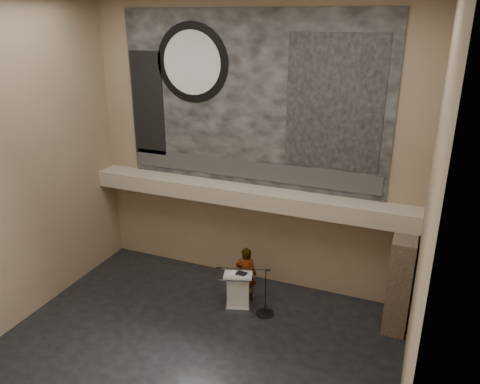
% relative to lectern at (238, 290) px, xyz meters
% --- Properties ---
extents(floor, '(10.00, 10.00, 0.00)m').
position_rel_lectern_xyz_m(floor, '(-0.35, -2.21, -0.55)').
color(floor, black).
rests_on(floor, ground).
extents(wall_back, '(10.00, 0.02, 8.50)m').
position_rel_lectern_xyz_m(wall_back, '(-0.35, 1.79, 3.70)').
color(wall_back, '#866C55').
rests_on(wall_back, floor).
extents(wall_front, '(10.00, 0.02, 8.50)m').
position_rel_lectern_xyz_m(wall_front, '(-0.35, -6.21, 3.70)').
color(wall_front, '#866C55').
rests_on(wall_front, floor).
extents(wall_left, '(0.02, 8.00, 8.50)m').
position_rel_lectern_xyz_m(wall_left, '(-5.35, -2.21, 3.70)').
color(wall_left, '#866C55').
rests_on(wall_left, floor).
extents(wall_right, '(0.02, 8.00, 8.50)m').
position_rel_lectern_xyz_m(wall_right, '(4.65, -2.21, 3.70)').
color(wall_right, '#866C55').
rests_on(wall_right, floor).
extents(soffit, '(10.00, 0.80, 0.50)m').
position_rel_lectern_xyz_m(soffit, '(-0.35, 1.39, 2.40)').
color(soffit, tan).
rests_on(soffit, wall_back).
extents(sprinkler_left, '(0.04, 0.04, 0.06)m').
position_rel_lectern_xyz_m(sprinkler_left, '(-1.95, 1.34, 2.12)').
color(sprinkler_left, '#B2893D').
rests_on(sprinkler_left, soffit).
extents(sprinkler_right, '(0.04, 0.04, 0.06)m').
position_rel_lectern_xyz_m(sprinkler_right, '(1.55, 1.34, 2.12)').
color(sprinkler_right, '#B2893D').
rests_on(sprinkler_right, soffit).
extents(banner, '(8.00, 0.05, 5.00)m').
position_rel_lectern_xyz_m(banner, '(-0.35, 1.76, 5.15)').
color(banner, black).
rests_on(banner, wall_back).
extents(banner_text_strip, '(7.76, 0.02, 0.55)m').
position_rel_lectern_xyz_m(banner_text_strip, '(-0.35, 1.72, 3.10)').
color(banner_text_strip, '#2C2C2C').
rests_on(banner_text_strip, banner).
extents(banner_clock_rim, '(2.30, 0.02, 2.30)m').
position_rel_lectern_xyz_m(banner_clock_rim, '(-2.15, 1.72, 6.15)').
color(banner_clock_rim, black).
rests_on(banner_clock_rim, banner).
extents(banner_clock_face, '(1.84, 0.02, 1.84)m').
position_rel_lectern_xyz_m(banner_clock_face, '(-2.15, 1.70, 6.15)').
color(banner_clock_face, silver).
rests_on(banner_clock_face, banner).
extents(banner_building_print, '(2.60, 0.02, 3.60)m').
position_rel_lectern_xyz_m(banner_building_print, '(2.05, 1.72, 5.25)').
color(banner_building_print, black).
rests_on(banner_building_print, banner).
extents(banner_brick_print, '(1.10, 0.02, 3.20)m').
position_rel_lectern_xyz_m(banner_brick_print, '(-3.75, 1.72, 4.85)').
color(banner_brick_print, black).
rests_on(banner_brick_print, banner).
extents(stone_pier, '(0.60, 1.40, 2.70)m').
position_rel_lectern_xyz_m(stone_pier, '(4.30, 0.94, 0.80)').
color(stone_pier, '#3D3025').
rests_on(stone_pier, floor).
extents(lectern, '(0.94, 0.78, 1.14)m').
position_rel_lectern_xyz_m(lectern, '(0.00, 0.00, 0.00)').
color(lectern, silver).
rests_on(lectern, floor).
extents(binder, '(0.30, 0.25, 0.04)m').
position_rel_lectern_xyz_m(binder, '(0.08, 0.02, 0.56)').
color(binder, black).
rests_on(binder, lectern).
extents(papers, '(0.32, 0.37, 0.00)m').
position_rel_lectern_xyz_m(papers, '(-0.14, -0.05, 0.55)').
color(papers, white).
rests_on(papers, lectern).
extents(speaker_person, '(0.69, 0.52, 1.72)m').
position_rel_lectern_xyz_m(speaker_person, '(0.06, 0.45, 0.31)').
color(speaker_person, white).
rests_on(speaker_person, floor).
extents(mic_stand, '(1.58, 0.67, 1.47)m').
position_rel_lectern_xyz_m(mic_stand, '(0.79, -0.05, -0.32)').
color(mic_stand, black).
rests_on(mic_stand, floor).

